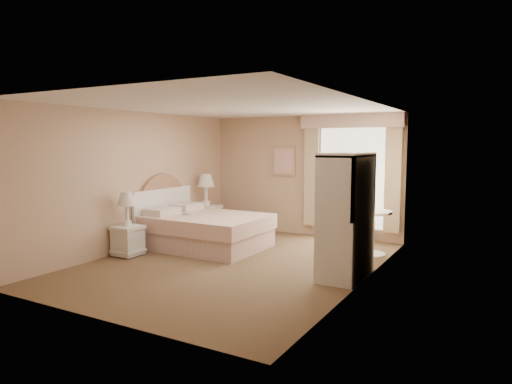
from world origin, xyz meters
The scene contains 9 objects.
room centered at (0.00, 0.00, 1.25)m, with size 4.21×5.51×2.51m.
window centered at (1.05, 2.65, 1.34)m, with size 2.05×0.22×2.51m.
framed_art centered at (-0.45, 2.71, 1.55)m, with size 0.52×0.04×0.62m.
bed centered at (-1.12, 0.67, 0.35)m, with size 2.11×1.63×1.44m.
nightstand_near centered at (-1.84, -0.50, 0.41)m, with size 0.45×0.45×1.09m.
nightstand_far centered at (-1.84, 1.80, 0.48)m, with size 0.52×0.52×1.26m.
round_table centered at (1.75, 1.61, 0.52)m, with size 0.73×0.73×0.78m.
cafe_chair centered at (1.36, 2.03, 0.49)m, with size 0.43×0.43×0.84m.
armoire centered at (1.81, 0.14, 0.74)m, with size 0.54×1.08×1.79m.
Camera 1 is at (3.85, -6.10, 1.91)m, focal length 32.00 mm.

